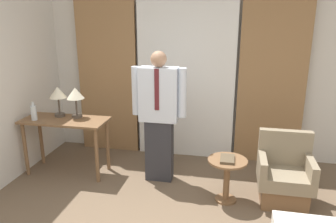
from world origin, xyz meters
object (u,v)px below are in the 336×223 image
(bottle_near_edge, at_px, (34,113))
(book, at_px, (227,159))
(table_lamp_right, at_px, (75,95))
(person, at_px, (159,113))
(desk, at_px, (65,128))
(side_table, at_px, (227,173))
(armchair, at_px, (284,177))
(table_lamp_left, at_px, (58,94))

(bottle_near_edge, distance_m, book, 2.63)
(table_lamp_right, height_order, person, person)
(bottle_near_edge, height_order, person, person)
(desk, distance_m, side_table, 2.26)
(bottle_near_edge, height_order, side_table, bottle_near_edge)
(armchair, relative_size, side_table, 1.57)
(side_table, height_order, book, book)
(armchair, bearing_deg, table_lamp_left, 174.12)
(bottle_near_edge, xyz_separation_m, person, (1.70, 0.17, 0.04))
(person, bearing_deg, desk, -177.17)
(armchair, height_order, side_table, armchair)
(book, bearing_deg, bottle_near_edge, 175.08)
(bottle_near_edge, distance_m, side_table, 2.67)
(table_lamp_left, height_order, book, table_lamp_left)
(table_lamp_left, xyz_separation_m, bottle_near_edge, (-0.25, -0.22, -0.21))
(table_lamp_right, xyz_separation_m, person, (1.18, -0.05, -0.17))
(desk, height_order, bottle_near_edge, bottle_near_edge)
(book, bearing_deg, person, 156.30)
(side_table, distance_m, book, 0.19)
(desk, xyz_separation_m, bottle_near_edge, (-0.38, -0.11, 0.24))
(armchair, distance_m, side_table, 0.68)
(desk, bearing_deg, armchair, -3.90)
(bottle_near_edge, relative_size, side_table, 0.47)
(bottle_near_edge, height_order, book, bottle_near_edge)
(armchair, bearing_deg, book, -168.59)
(table_lamp_left, distance_m, armchair, 3.13)
(table_lamp_right, relative_size, armchair, 0.50)
(table_lamp_left, relative_size, book, 1.68)
(table_lamp_right, relative_size, book, 1.68)
(person, height_order, armchair, person)
(bottle_near_edge, xyz_separation_m, side_table, (2.60, -0.21, -0.53))
(desk, distance_m, armchair, 2.91)
(table_lamp_right, height_order, armchair, table_lamp_right)
(table_lamp_right, height_order, bottle_near_edge, table_lamp_right)
(bottle_near_edge, bearing_deg, table_lamp_left, 41.32)
(person, bearing_deg, book, -23.70)
(person, relative_size, side_table, 3.24)
(table_lamp_left, bearing_deg, side_table, -10.38)
(table_lamp_right, bearing_deg, side_table, -11.64)
(table_lamp_left, xyz_separation_m, side_table, (2.35, -0.43, -0.74))
(armchair, xyz_separation_m, book, (-0.67, -0.14, 0.23))
(armchair, height_order, book, armchair)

